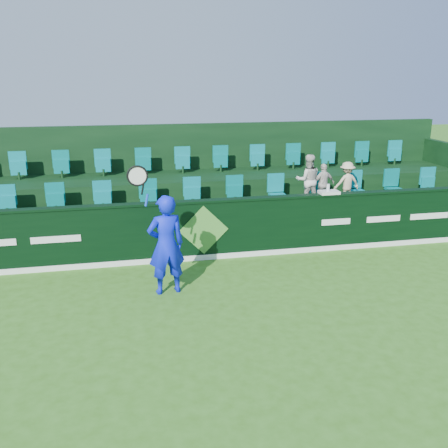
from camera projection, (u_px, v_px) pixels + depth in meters
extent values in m
plane|color=#356919|center=(247.00, 351.00, 7.47)|extent=(60.00, 60.00, 0.00)
cube|color=black|center=(203.00, 231.00, 11.03)|extent=(16.00, 0.20, 1.30)
cube|color=black|center=(203.00, 201.00, 10.83)|extent=(16.00, 0.24, 0.05)
cube|color=white|center=(204.00, 257.00, 11.10)|extent=(16.00, 0.02, 0.12)
cube|color=#488D33|center=(204.00, 230.00, 10.91)|extent=(1.10, 0.02, 1.10)
cube|color=white|center=(56.00, 239.00, 10.31)|extent=(1.00, 0.01, 0.14)
cube|color=white|center=(336.00, 222.00, 11.51)|extent=(0.70, 0.01, 0.14)
cube|color=white|center=(384.00, 219.00, 11.75)|extent=(0.85, 0.01, 0.14)
cube|color=white|center=(429.00, 216.00, 11.98)|extent=(1.00, 0.01, 0.14)
cube|color=black|center=(196.00, 227.00, 12.13)|extent=(16.00, 2.00, 0.80)
cube|color=black|center=(185.00, 199.00, 13.84)|extent=(16.00, 1.80, 1.30)
cube|color=black|center=(180.00, 169.00, 14.59)|extent=(16.00, 0.20, 2.60)
cube|color=#09787E|center=(193.00, 195.00, 12.30)|extent=(13.50, 0.50, 0.60)
cube|color=#09787E|center=(183.00, 163.00, 13.84)|extent=(13.50, 0.50, 0.60)
imported|color=#0E1EEE|center=(166.00, 245.00, 9.22)|extent=(0.76, 0.56, 1.90)
cylinder|color=#143FBF|center=(147.00, 200.00, 8.81)|extent=(0.09, 0.04, 0.22)
cylinder|color=black|center=(143.00, 189.00, 8.74)|extent=(0.07, 0.03, 0.20)
torus|color=black|center=(137.00, 176.00, 8.65)|extent=(0.44, 0.04, 0.44)
cylinder|color=silver|center=(137.00, 176.00, 8.65)|extent=(0.36, 0.01, 0.36)
imported|color=beige|center=(308.00, 180.00, 12.40)|extent=(0.69, 0.57, 1.28)
imported|color=beige|center=(323.00, 184.00, 12.52)|extent=(0.64, 0.35, 1.04)
imported|color=beige|center=(347.00, 183.00, 12.64)|extent=(0.71, 0.44, 1.06)
cube|color=silver|center=(329.00, 192.00, 11.39)|extent=(0.45, 0.29, 0.07)
cylinder|color=silver|center=(328.00, 189.00, 11.36)|extent=(0.07, 0.07, 0.23)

